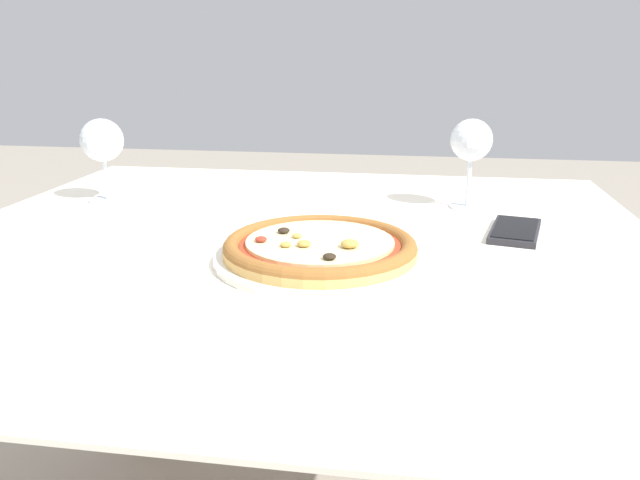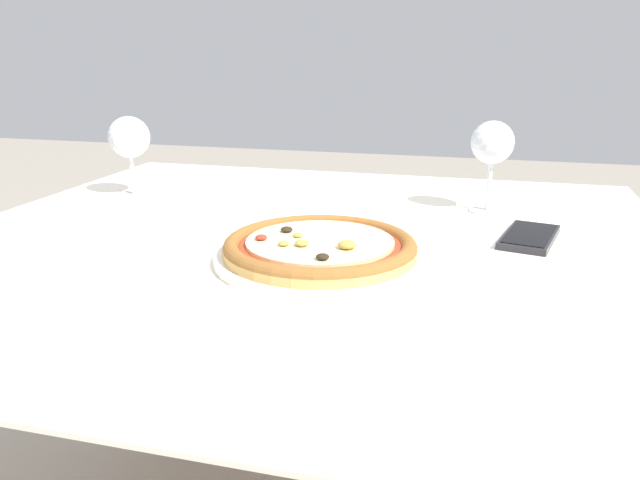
% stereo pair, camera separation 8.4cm
% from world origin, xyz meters
% --- Properties ---
extents(dining_table, '(1.11, 1.05, 0.71)m').
position_xyz_m(dining_table, '(0.00, 0.00, 0.62)').
color(dining_table, '#997047').
rests_on(dining_table, ground_plane).
extents(pizza_plate, '(0.29, 0.29, 0.04)m').
position_xyz_m(pizza_plate, '(0.06, -0.09, 0.72)').
color(pizza_plate, white).
rests_on(pizza_plate, dining_table).
extents(wine_glass_far_left, '(0.08, 0.08, 0.15)m').
position_xyz_m(wine_glass_far_left, '(-0.40, 0.19, 0.81)').
color(wine_glass_far_left, silver).
rests_on(wine_glass_far_left, dining_table).
extents(wine_glass_far_right, '(0.07, 0.07, 0.16)m').
position_xyz_m(wine_glass_far_right, '(0.27, 0.24, 0.82)').
color(wine_glass_far_right, silver).
rests_on(wine_glass_far_right, dining_table).
extents(cell_phone, '(0.10, 0.16, 0.01)m').
position_xyz_m(cell_phone, '(0.34, 0.08, 0.71)').
color(cell_phone, '#232328').
rests_on(cell_phone, dining_table).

